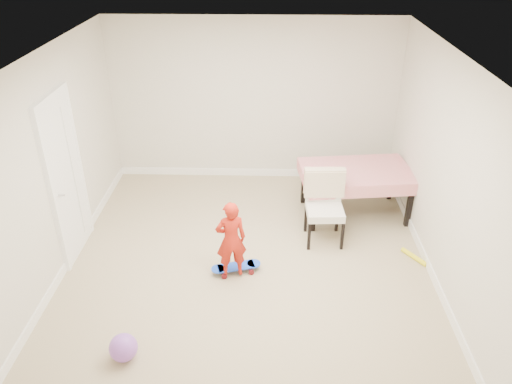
{
  "coord_description": "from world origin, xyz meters",
  "views": [
    {
      "loc": [
        0.25,
        -5.02,
        3.85
      ],
      "look_at": [
        0.1,
        0.2,
        0.95
      ],
      "focal_mm": 35.0,
      "sensor_mm": 36.0,
      "label": 1
    }
  ],
  "objects_px": {
    "child": "(231,242)",
    "balloon": "(123,348)",
    "dining_chair": "(325,209)",
    "skateboard": "(236,269)",
    "dining_table": "(355,192)"
  },
  "relations": [
    {
      "from": "child",
      "to": "balloon",
      "type": "bearing_deg",
      "value": 39.51
    },
    {
      "from": "balloon",
      "to": "dining_chair",
      "type": "bearing_deg",
      "value": 44.83
    },
    {
      "from": "dining_chair",
      "to": "skateboard",
      "type": "distance_m",
      "value": 1.41
    },
    {
      "from": "dining_table",
      "to": "skateboard",
      "type": "distance_m",
      "value": 2.19
    },
    {
      "from": "dining_table",
      "to": "skateboard",
      "type": "relative_size",
      "value": 2.5
    },
    {
      "from": "dining_chair",
      "to": "balloon",
      "type": "xyz_separation_m",
      "value": [
        -2.14,
        -2.13,
        -0.35
      ]
    },
    {
      "from": "dining_chair",
      "to": "balloon",
      "type": "bearing_deg",
      "value": -137.62
    },
    {
      "from": "dining_table",
      "to": "dining_chair",
      "type": "height_order",
      "value": "dining_chair"
    },
    {
      "from": "child",
      "to": "balloon",
      "type": "height_order",
      "value": "child"
    },
    {
      "from": "skateboard",
      "to": "child",
      "type": "distance_m",
      "value": 0.46
    },
    {
      "from": "dining_table",
      "to": "balloon",
      "type": "relative_size",
      "value": 5.49
    },
    {
      "from": "skateboard",
      "to": "balloon",
      "type": "xyz_separation_m",
      "value": [
        -1.02,
        -1.4,
        0.09
      ]
    },
    {
      "from": "child",
      "to": "dining_table",
      "type": "bearing_deg",
      "value": -152.15
    },
    {
      "from": "child",
      "to": "balloon",
      "type": "distance_m",
      "value": 1.68
    },
    {
      "from": "dining_chair",
      "to": "skateboard",
      "type": "relative_size",
      "value": 1.59
    }
  ]
}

